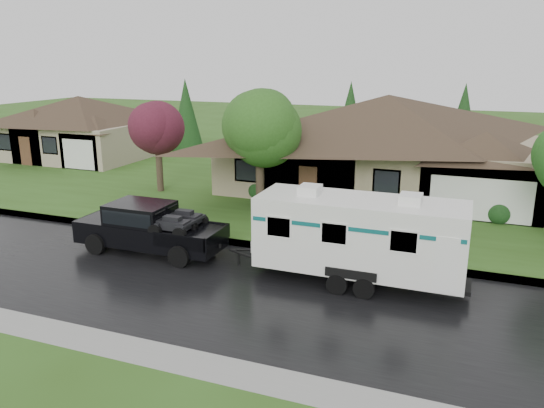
{
  "coord_description": "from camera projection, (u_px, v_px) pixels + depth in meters",
  "views": [
    {
      "loc": [
        6.82,
        -17.44,
        7.83
      ],
      "look_at": [
        -0.62,
        2.0,
        2.05
      ],
      "focal_mm": 35.0,
      "sensor_mm": 36.0,
      "label": 1
    }
  ],
  "objects": [
    {
      "name": "pickup_truck",
      "position": [
        147.0,
        226.0,
        21.84
      ],
      "size": [
        6.2,
        2.36,
        2.07
      ],
      "color": "black",
      "rests_on": "ground"
    },
    {
      "name": "house_main",
      "position": [
        391.0,
        133.0,
        30.84
      ],
      "size": [
        19.44,
        10.8,
        6.9
      ],
      "color": "gray",
      "rests_on": "lawn"
    },
    {
      "name": "road",
      "position": [
        247.0,
        292.0,
        18.33
      ],
      "size": [
        140.0,
        8.0,
        0.01
      ],
      "primitive_type": "cube",
      "color": "black",
      "rests_on": "ground"
    },
    {
      "name": "ground",
      "position": [
        268.0,
        271.0,
        20.14
      ],
      "size": [
        140.0,
        140.0,
        0.0
      ],
      "primitive_type": "plane",
      "color": "#30541A",
      "rests_on": "ground"
    },
    {
      "name": "tree_red",
      "position": [
        157.0,
        128.0,
        30.58
      ],
      "size": [
        3.27,
        3.27,
        5.42
      ],
      "color": "#382B1E",
      "rests_on": "lawn"
    },
    {
      "name": "shrub_row",
      "position": [
        369.0,
        200.0,
        27.64
      ],
      "size": [
        13.6,
        1.0,
        1.0
      ],
      "color": "#143814",
      "rests_on": "lawn"
    },
    {
      "name": "house_far",
      "position": [
        81.0,
        122.0,
        41.11
      ],
      "size": [
        10.8,
        8.64,
        5.8
      ],
      "color": "tan",
      "rests_on": "lawn"
    },
    {
      "name": "tree_left_green",
      "position": [
        260.0,
        126.0,
        26.08
      ],
      "size": [
        3.83,
        3.83,
        6.34
      ],
      "color": "#382B1E",
      "rests_on": "lawn"
    },
    {
      "name": "lawn",
      "position": [
        354.0,
        184.0,
        33.62
      ],
      "size": [
        140.0,
        26.0,
        0.15
      ],
      "primitive_type": "cube",
      "color": "#30541A",
      "rests_on": "ground"
    },
    {
      "name": "curb",
      "position": [
        288.0,
        249.0,
        22.14
      ],
      "size": [
        140.0,
        0.5,
        0.15
      ],
      "primitive_type": "cube",
      "color": "gray",
      "rests_on": "ground"
    },
    {
      "name": "travel_trailer",
      "position": [
        360.0,
        234.0,
        18.62
      ],
      "size": [
        7.65,
        2.69,
        3.43
      ],
      "color": "white",
      "rests_on": "ground"
    }
  ]
}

